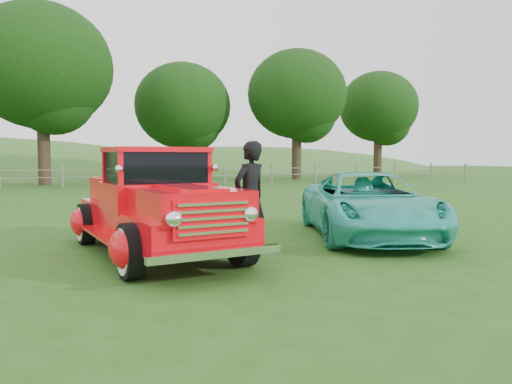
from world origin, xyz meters
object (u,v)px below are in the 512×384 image
object	(u,v)px
tree_near_east	(183,106)
tree_mid_east	(297,95)
red_pickup	(155,207)
man	(250,197)
tree_far_east	(378,107)
tree_near_west	(42,67)
teal_sedan	(368,205)

from	to	relation	value
tree_near_east	tree_mid_east	distance (m)	8.30
red_pickup	man	distance (m)	1.59
man	tree_near_east	bearing A→B (deg)	-127.42
tree_far_east	man	world-z (taller)	tree_far_east
tree_mid_east	red_pickup	size ratio (longest dim) A/B	1.82
tree_far_east	tree_near_west	bearing A→B (deg)	-169.11
tree_mid_east	man	size ratio (longest dim) A/B	4.98
tree_mid_east	tree_far_east	distance (m)	9.49
tree_near_east	tree_mid_east	world-z (taller)	tree_mid_east
tree_near_east	tree_far_east	size ratio (longest dim) A/B	0.94
tree_near_east	red_pickup	distance (m)	28.15
tree_near_east	tree_mid_east	size ratio (longest dim) A/B	0.88
tree_far_east	tree_near_east	bearing A→B (deg)	-176.63
tree_near_east	red_pickup	world-z (taller)	tree_near_east
tree_mid_east	man	distance (m)	28.90
tree_near_west	man	bearing A→B (deg)	-79.52
tree_near_east	teal_sedan	size ratio (longest dim) A/B	1.76
tree_far_east	man	size ratio (longest dim) A/B	4.68
tree_mid_east	teal_sedan	distance (m)	27.20
red_pickup	tree_mid_east	bearing A→B (deg)	51.54
tree_near_east	tree_far_east	xyz separation A→B (m)	(17.00, 1.00, 0.61)
tree_near_east	red_pickup	bearing A→B (deg)	-102.89
tree_near_west	teal_sedan	distance (m)	24.61
man	red_pickup	bearing A→B (deg)	-40.87
tree_near_west	red_pickup	distance (m)	24.02
tree_near_east	red_pickup	size ratio (longest dim) A/B	1.60
red_pickup	teal_sedan	bearing A→B (deg)	-4.30
tree_mid_east	tree_near_west	bearing A→B (deg)	-173.29
tree_near_east	tree_far_east	world-z (taller)	tree_far_east
tree_mid_east	red_pickup	xyz separation A→B (m)	(-14.20, -25.09, -5.38)
tree_mid_east	red_pickup	distance (m)	29.33
tree_far_east	red_pickup	bearing A→B (deg)	-129.55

